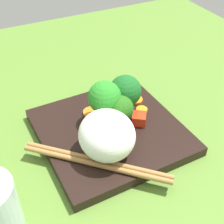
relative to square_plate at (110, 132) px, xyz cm
name	(u,v)px	position (x,y,z in cm)	size (l,w,h in cm)	color
ground_plane	(110,139)	(0.00, 0.00, -1.93)	(110.00, 110.00, 2.00)	#567F2D
square_plate	(110,132)	(0.00, 0.00, 0.00)	(23.94, 23.94, 1.86)	black
rice_mound	(107,135)	(-5.02, 3.03, 4.63)	(9.73, 8.95, 7.40)	white
broccoli_floret_0	(121,110)	(-0.26, -1.93, 4.51)	(4.69, 4.69, 6.13)	#66B04B
broccoli_floret_1	(125,92)	(2.93, -4.45, 5.49)	(5.86, 5.86, 7.72)	#64AC44
broccoli_floret_2	(113,94)	(5.30, -3.27, 3.83)	(3.58, 3.58, 4.92)	#55A146
broccoli_floret_3	(106,98)	(2.18, -0.19, 6.09)	(5.85, 5.85, 8.25)	#6CA044
carrot_slice_0	(102,100)	(7.83, -2.01, 1.21)	(2.48, 2.48, 0.57)	orange
carrot_slice_1	(135,100)	(5.01, -7.85, 1.19)	(2.99, 2.99, 0.52)	orange
carrot_slice_2	(142,110)	(1.76, -7.48, 1.15)	(2.15, 2.15, 0.45)	orange
carrot_slice_3	(99,125)	(1.18, 1.62, 1.23)	(2.72, 2.72, 0.61)	orange
carrot_slice_4	(91,112)	(5.18, 1.41, 1.20)	(3.12, 3.12, 0.53)	orange
carrot_slice_5	(93,119)	(3.17, 1.92, 1.28)	(2.59, 2.59, 0.70)	orange
pepper_chunk_0	(120,93)	(7.59, -5.88, 1.82)	(3.18, 2.81, 1.79)	red
pepper_chunk_1	(139,119)	(-1.06, -5.21, 1.87)	(2.51, 2.43, 1.89)	red
chicken_piece_0	(104,107)	(4.97, -1.13, 1.86)	(2.50, 2.24, 1.87)	#BB8349
chicken_piece_1	(123,99)	(5.42, -5.29, 1.98)	(2.78, 2.47, 2.11)	tan
chopstick_pair	(96,162)	(-6.65, 5.72, 1.36)	(17.92, 18.74, 0.86)	#A0733C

